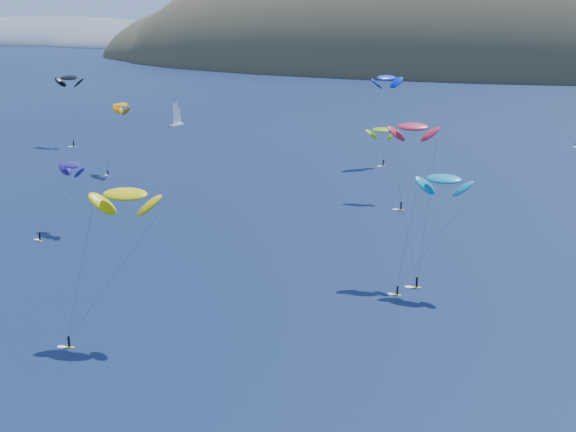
# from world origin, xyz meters

# --- Properties ---
(island) EXTENTS (730.00, 300.00, 210.00)m
(island) POSITION_xyz_m (39.40, 562.36, -10.74)
(island) COLOR #3D3526
(island) RESTS_ON ground
(headland) EXTENTS (460.00, 250.00, 60.00)m
(headland) POSITION_xyz_m (-445.26, 750.08, -3.36)
(headland) COLOR slate
(headland) RESTS_ON ground
(sailboat) EXTENTS (8.19, 7.13, 9.83)m
(sailboat) POSITION_xyz_m (-86.91, 223.37, 0.87)
(sailboat) COLOR silver
(sailboat) RESTS_ON ground
(kitesurfer_1) EXTENTS (9.05, 10.56, 20.94)m
(kitesurfer_1) POSITION_xyz_m (-67.12, 143.30, 18.55)
(kitesurfer_1) COLOR yellow
(kitesurfer_1) RESTS_ON ground
(kitesurfer_2) EXTENTS (12.09, 10.12, 23.40)m
(kitesurfer_2) POSITION_xyz_m (-14.45, 43.64, 20.66)
(kitesurfer_2) COLOR yellow
(kitesurfer_2) RESTS_ON ground
(kitesurfer_3) EXTENTS (10.86, 11.25, 18.73)m
(kitesurfer_3) POSITION_xyz_m (6.10, 132.82, 16.65)
(kitesurfer_3) COLOR yellow
(kitesurfer_3) RESTS_ON ground
(kitesurfer_4) EXTENTS (10.27, 10.13, 27.53)m
(kitesurfer_4) POSITION_xyz_m (-0.16, 175.02, 24.74)
(kitesurfer_4) COLOR yellow
(kitesurfer_4) RESTS_ON ground
(kitesurfer_5) EXTENTS (11.37, 7.87, 21.12)m
(kitesurfer_5) POSITION_xyz_m (25.99, 74.75, 18.64)
(kitesurfer_5) COLOR yellow
(kitesurfer_5) RESTS_ON ground
(kitesurfer_9) EXTENTS (8.42, 9.08, 28.24)m
(kitesurfer_9) POSITION_xyz_m (20.00, 80.42, 25.92)
(kitesurfer_9) COLOR yellow
(kitesurfer_9) RESTS_ON ground
(kitesurfer_10) EXTENTS (8.60, 13.34, 15.90)m
(kitesurfer_10) POSITION_xyz_m (-50.41, 89.07, 13.68)
(kitesurfer_10) COLOR yellow
(kitesurfer_10) RESTS_ON ground
(kitesurfer_12) EXTENTS (9.84, 7.25, 24.47)m
(kitesurfer_12) POSITION_xyz_m (-103.71, 178.05, 21.70)
(kitesurfer_12) COLOR yellow
(kitesurfer_12) RESTS_ON ground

